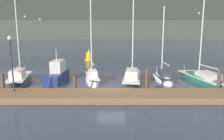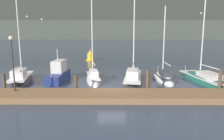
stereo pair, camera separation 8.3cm
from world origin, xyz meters
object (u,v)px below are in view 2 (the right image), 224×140
object	(u,v)px
sailboat_berth_1	(21,81)
motorboat_berth_2	(58,77)
sailboat_berth_5	(164,79)
sailboat_berth_4	(133,82)
sailboat_berth_3	(93,80)
channel_buoy	(90,56)
dock_lamppost	(12,55)
sailboat_berth_6	(204,81)

from	to	relation	value
sailboat_berth_1	motorboat_berth_2	distance (m)	3.58
motorboat_berth_2	sailboat_berth_5	xyz separation A→B (m)	(10.82, 0.67, -0.28)
motorboat_berth_2	sailboat_berth_4	world-z (taller)	sailboat_berth_4
motorboat_berth_2	sailboat_berth_3	distance (m)	3.58
sailboat_berth_1	motorboat_berth_2	world-z (taller)	sailboat_berth_1
motorboat_berth_2	channel_buoy	xyz separation A→B (m)	(1.62, 15.30, 0.30)
sailboat_berth_5	sailboat_berth_4	bearing A→B (deg)	-155.14
motorboat_berth_2	sailboat_berth_3	size ratio (longest dim) A/B	0.57
dock_lamppost	sailboat_berth_6	bearing A→B (deg)	16.71
sailboat_berth_3	sailboat_berth_1	bearing A→B (deg)	-175.42
motorboat_berth_2	sailboat_berth_5	bearing A→B (deg)	3.54
sailboat_berth_1	sailboat_berth_6	size ratio (longest dim) A/B	0.67
motorboat_berth_2	sailboat_berth_6	world-z (taller)	sailboat_berth_6
sailboat_berth_5	dock_lamppost	bearing A→B (deg)	-155.49
sailboat_berth_1	dock_lamppost	xyz separation A→B (m)	(1.43, -4.43, 3.08)
sailboat_berth_6	dock_lamppost	bearing A→B (deg)	-163.29
sailboat_berth_4	sailboat_berth_1	bearing A→B (deg)	179.45
sailboat_berth_6	channel_buoy	size ratio (longest dim) A/B	7.00
sailboat_berth_1	dock_lamppost	world-z (taller)	sailboat_berth_1
sailboat_berth_5	dock_lamppost	world-z (taller)	sailboat_berth_5
channel_buoy	dock_lamppost	bearing A→B (deg)	-100.18
sailboat_berth_1	channel_buoy	world-z (taller)	sailboat_berth_1
motorboat_berth_2	dock_lamppost	world-z (taller)	dock_lamppost
sailboat_berth_1	channel_buoy	distance (m)	16.87
channel_buoy	sailboat_berth_3	bearing A→B (deg)	-82.86
sailboat_berth_4	dock_lamppost	distance (m)	10.93
sailboat_berth_4	dock_lamppost	size ratio (longest dim) A/B	2.37
sailboat_berth_5	channel_buoy	xyz separation A→B (m)	(-9.20, 14.63, 0.58)
motorboat_berth_2	sailboat_berth_6	size ratio (longest dim) A/B	0.39
sailboat_berth_4	sailboat_berth_6	bearing A→B (deg)	5.47
sailboat_berth_4	sailboat_berth_6	xyz separation A→B (m)	(7.15, 0.68, -0.06)
motorboat_berth_2	sailboat_berth_4	distance (m)	7.54
dock_lamppost	motorboat_berth_2	bearing A→B (deg)	68.38
sailboat_berth_4	sailboat_berth_5	xyz separation A→B (m)	(3.33, 1.54, -0.06)
sailboat_berth_3	sailboat_berth_4	distance (m)	3.98
sailboat_berth_3	sailboat_berth_4	bearing A→B (deg)	-9.68
sailboat_berth_1	sailboat_berth_6	bearing A→B (deg)	1.83
sailboat_berth_1	sailboat_berth_5	distance (m)	14.39
sailboat_berth_3	dock_lamppost	size ratio (longest dim) A/B	2.10
sailboat_berth_4	sailboat_berth_5	world-z (taller)	sailboat_berth_4
sailboat_berth_1	sailboat_berth_6	xyz separation A→B (m)	(18.12, 0.58, -0.07)
sailboat_berth_3	dock_lamppost	xyz separation A→B (m)	(-5.62, -5.00, 3.13)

